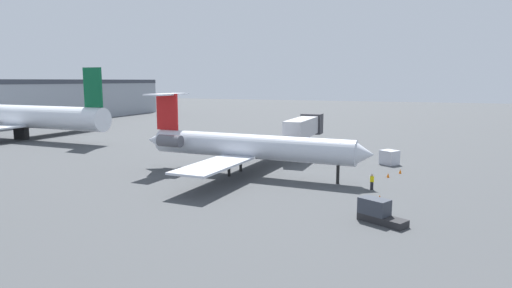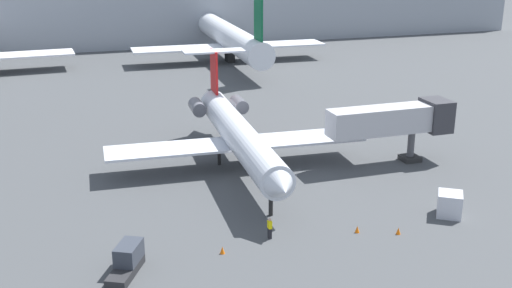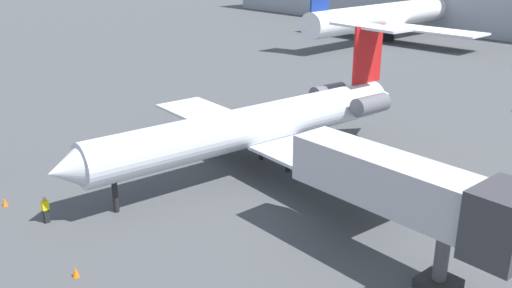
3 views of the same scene
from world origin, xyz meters
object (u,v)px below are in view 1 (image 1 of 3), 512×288
(baggage_tug_lead, at_px, (378,212))
(traffic_cone_mid, at_px, (400,171))
(ground_crew_marshaller, at_px, (372,182))
(traffic_cone_far, at_px, (388,175))
(regional_jet, at_px, (244,146))
(traffic_cone_near, at_px, (380,198))
(cargo_container_uld, at_px, (389,157))
(parked_airliner_west_mid, at_px, (21,117))
(jet_bridge, at_px, (305,127))

(baggage_tug_lead, bearing_deg, traffic_cone_mid, -2.11)
(ground_crew_marshaller, xyz_separation_m, traffic_cone_far, (6.75, -1.16, -0.58))
(regional_jet, distance_m, ground_crew_marshaller, 15.92)
(regional_jet, height_order, traffic_cone_near, regional_jet)
(regional_jet, distance_m, cargo_container_uld, 21.07)
(regional_jet, height_order, ground_crew_marshaller, regional_jet)
(traffic_cone_far, bearing_deg, traffic_cone_near, -179.84)
(regional_jet, relative_size, parked_airliner_west_mid, 0.72)
(jet_bridge, height_order, cargo_container_uld, jet_bridge)
(traffic_cone_mid, height_order, traffic_cone_far, same)
(regional_jet, relative_size, traffic_cone_mid, 54.53)
(regional_jet, bearing_deg, ground_crew_marshaller, -97.73)
(jet_bridge, height_order, traffic_cone_mid, jet_bridge)
(traffic_cone_far, bearing_deg, parked_airliner_west_mid, 82.09)
(traffic_cone_far, bearing_deg, cargo_container_uld, 3.29)
(traffic_cone_mid, bearing_deg, regional_jet, 112.72)
(regional_jet, xyz_separation_m, traffic_cone_mid, (7.51, -17.94, -3.31))
(jet_bridge, distance_m, traffic_cone_mid, 16.96)
(regional_jet, relative_size, traffic_cone_near, 54.53)
(traffic_cone_mid, bearing_deg, jet_bridge, 60.67)
(cargo_container_uld, xyz_separation_m, traffic_cone_mid, (-5.69, -1.73, -0.71))
(parked_airliner_west_mid, bearing_deg, traffic_cone_near, -106.36)
(jet_bridge, bearing_deg, parked_airliner_west_mid, 91.25)
(regional_jet, xyz_separation_m, traffic_cone_far, (4.64, -16.70, -3.31))
(baggage_tug_lead, relative_size, traffic_cone_near, 7.62)
(traffic_cone_near, distance_m, parked_airliner_west_mid, 72.77)
(cargo_container_uld, bearing_deg, jet_bridge, 79.38)
(traffic_cone_near, height_order, parked_airliner_west_mid, parked_airliner_west_mid)
(parked_airliner_west_mid, bearing_deg, cargo_container_uld, -90.93)
(ground_crew_marshaller, distance_m, traffic_cone_near, 4.24)
(cargo_container_uld, relative_size, traffic_cone_mid, 5.09)
(traffic_cone_near, height_order, traffic_cone_mid, same)
(regional_jet, height_order, traffic_cone_far, regional_jet)
(traffic_cone_near, height_order, traffic_cone_far, same)
(cargo_container_uld, relative_size, parked_airliner_west_mid, 0.07)
(jet_bridge, distance_m, cargo_container_uld, 13.29)
(cargo_container_uld, distance_m, parked_airliner_west_mid, 69.28)
(cargo_container_uld, distance_m, traffic_cone_mid, 5.99)
(jet_bridge, xyz_separation_m, traffic_cone_mid, (-8.05, -14.33, -4.20))
(jet_bridge, bearing_deg, baggage_tug_lead, -154.52)
(ground_crew_marshaller, bearing_deg, baggage_tug_lead, -171.36)
(traffic_cone_mid, relative_size, parked_airliner_west_mid, 0.01)
(jet_bridge, bearing_deg, traffic_cone_far, -129.83)
(baggage_tug_lead, relative_size, traffic_cone_far, 7.62)
(traffic_cone_mid, distance_m, traffic_cone_far, 3.12)
(traffic_cone_far, relative_size, parked_airliner_west_mid, 0.01)
(cargo_container_uld, bearing_deg, traffic_cone_far, -176.71)
(cargo_container_uld, height_order, traffic_cone_far, cargo_container_uld)
(traffic_cone_near, xyz_separation_m, traffic_cone_mid, (13.65, -1.21, 0.00))
(ground_crew_marshaller, height_order, traffic_cone_near, ground_crew_marshaller)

